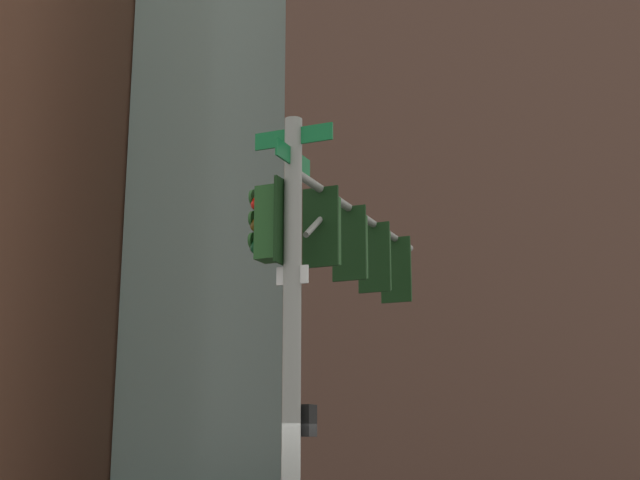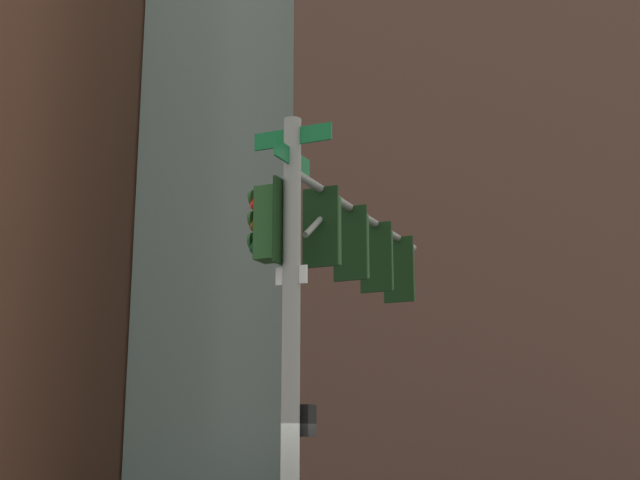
% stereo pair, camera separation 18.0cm
% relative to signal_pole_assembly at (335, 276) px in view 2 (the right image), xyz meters
% --- Properties ---
extents(signal_pole_assembly, '(5.42, 2.00, 6.54)m').
position_rel_signal_pole_assembly_xyz_m(signal_pole_assembly, '(0.00, 0.00, 0.00)').
color(signal_pole_assembly, gray).
rests_on(signal_pole_assembly, ground_plane).
extents(building_brick_midblock, '(23.60, 16.86, 47.22)m').
position_rel_signal_pole_assembly_xyz_m(building_brick_midblock, '(-38.16, 2.58, 18.95)').
color(building_brick_midblock, '#4C3328').
rests_on(building_brick_midblock, ground_plane).
extents(building_glass_tower, '(30.16, 27.26, 77.97)m').
position_rel_signal_pole_assembly_xyz_m(building_glass_tower, '(-56.31, -5.79, 34.32)').
color(building_glass_tower, '#9EC6C1').
rests_on(building_glass_tower, ground_plane).
extents(building_brick_farside, '(21.82, 18.97, 42.92)m').
position_rel_signal_pole_assembly_xyz_m(building_brick_farside, '(-57.48, -7.80, 16.80)').
color(building_brick_farside, '#845B47').
rests_on(building_brick_farside, ground_plane).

